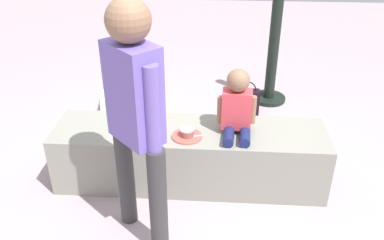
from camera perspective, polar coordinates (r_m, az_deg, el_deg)
ground_plane at (r=3.28m, az=-0.29°, el=-8.27°), size 12.00×12.00×0.00m
concrete_ledge at (r=3.15m, az=-0.30°, el=-4.98°), size 2.02×0.51×0.46m
child_seated at (r=2.91m, az=6.29°, el=1.90°), size 0.28×0.32×0.48m
adult_standing at (r=2.31m, az=-7.93°, el=1.55°), size 0.36×0.36×1.56m
cake_plate at (r=2.93m, az=-0.69°, el=-2.01°), size 0.22×0.22×0.07m
gift_bag at (r=3.89m, az=-5.89°, el=0.70°), size 0.22×0.12×0.33m
railing_post at (r=4.38m, az=11.07°, el=7.92°), size 0.36×0.36×1.16m
water_bottle_near_gift at (r=3.62m, az=5.10°, el=-2.47°), size 0.07×0.07×0.22m
cake_box_white at (r=4.34m, az=-10.62°, el=2.48°), size 0.31×0.36×0.15m
handbag_black_leather at (r=4.18m, az=7.43°, el=2.60°), size 0.27×0.11×0.36m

